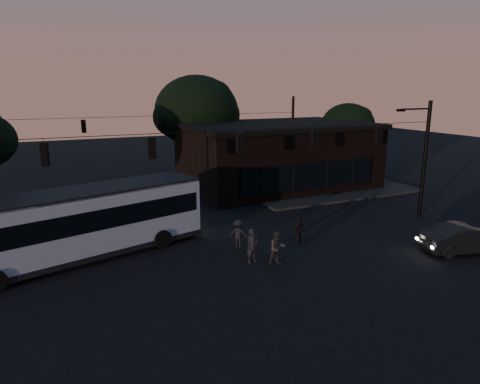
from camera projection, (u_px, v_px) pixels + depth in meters
name	position (u px, v px, depth m)	size (l,w,h in m)	color
ground	(277.00, 275.00, 19.30)	(120.00, 120.00, 0.00)	black
sidewalk_far_right	(318.00, 186.00, 36.53)	(14.00, 10.00, 0.15)	black
building	(277.00, 155.00, 36.42)	(15.40, 10.41, 5.40)	black
tree_behind	(197.00, 111.00, 38.87)	(7.60, 7.60, 9.43)	black
tree_right	(348.00, 126.00, 41.43)	(5.20, 5.20, 6.86)	black
signal_rig_near	(240.00, 164.00, 21.77)	(26.24, 0.30, 7.50)	black
signal_rig_far	(160.00, 137.00, 35.94)	(26.24, 0.30, 7.50)	black
bus	(82.00, 220.00, 20.89)	(12.55, 5.99, 3.45)	#8B99B1
car	(465.00, 239.00, 21.86)	(1.56, 4.46, 1.47)	black
pedestrian_a	(252.00, 246.00, 20.57)	(0.62, 0.41, 1.69)	black
pedestrian_b	(277.00, 248.00, 20.37)	(0.80, 0.63, 1.65)	#2B2827
pedestrian_c	(299.00, 229.00, 23.19)	(0.90, 0.37, 1.53)	black
pedestrian_d	(238.00, 234.00, 22.55)	(0.99, 0.57, 1.53)	black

